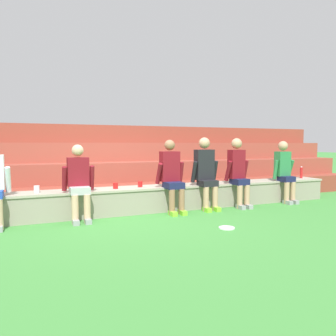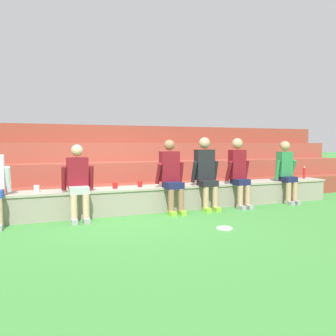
# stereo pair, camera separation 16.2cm
# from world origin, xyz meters

# --- Properties ---
(ground_plane) EXTENTS (80.00, 80.00, 0.00)m
(ground_plane) POSITION_xyz_m (0.00, 0.00, 0.00)
(ground_plane) COLOR #428E3D
(stone_seating_wall) EXTENTS (8.99, 0.57, 0.48)m
(stone_seating_wall) POSITION_xyz_m (0.00, 0.27, 0.25)
(stone_seating_wall) COLOR gray
(stone_seating_wall) RESTS_ON ground
(brick_bleachers) EXTENTS (12.80, 2.27, 1.76)m
(brick_bleachers) POSITION_xyz_m (0.00, 2.18, 0.66)
(brick_bleachers) COLOR brown
(brick_bleachers) RESTS_ON ground
(person_left_of_center) EXTENTS (0.53, 0.54, 1.28)m
(person_left_of_center) POSITION_xyz_m (-1.03, -0.03, 0.67)
(person_left_of_center) COLOR #DBAD89
(person_left_of_center) RESTS_ON ground
(person_center) EXTENTS (0.53, 0.58, 1.37)m
(person_center) POSITION_xyz_m (0.67, -0.00, 0.72)
(person_center) COLOR #996B4C
(person_center) RESTS_ON ground
(person_right_of_center) EXTENTS (0.55, 0.52, 1.42)m
(person_right_of_center) POSITION_xyz_m (1.41, 0.01, 0.76)
(person_right_of_center) COLOR tan
(person_right_of_center) RESTS_ON ground
(person_far_right) EXTENTS (0.49, 0.52, 1.41)m
(person_far_right) POSITION_xyz_m (2.14, -0.04, 0.74)
(person_far_right) COLOR tan
(person_far_right) RESTS_ON ground
(person_rightmost_edge) EXTENTS (0.49, 0.50, 1.35)m
(person_rightmost_edge) POSITION_xyz_m (3.39, -0.00, 0.72)
(person_rightmost_edge) COLOR tan
(person_rightmost_edge) RESTS_ON ground
(water_bottle_center_gap) EXTENTS (0.08, 0.08, 0.24)m
(water_bottle_center_gap) POSITION_xyz_m (3.70, 0.23, 0.59)
(water_bottle_center_gap) COLOR silver
(water_bottle_center_gap) RESTS_ON stone_seating_wall
(water_bottle_near_right) EXTENTS (0.06, 0.06, 0.28)m
(water_bottle_near_right) POSITION_xyz_m (4.19, 0.31, 0.61)
(water_bottle_near_right) COLOR red
(water_bottle_near_right) RESTS_ON stone_seating_wall
(plastic_cup_left_end) EXTENTS (0.09, 0.09, 0.11)m
(plastic_cup_left_end) POSITION_xyz_m (0.14, 0.27, 0.53)
(plastic_cup_left_end) COLOR red
(plastic_cup_left_end) RESTS_ON stone_seating_wall
(plastic_cup_right_end) EXTENTS (0.09, 0.09, 0.12)m
(plastic_cup_right_end) POSITION_xyz_m (-1.68, 0.24, 0.54)
(plastic_cup_right_end) COLOR white
(plastic_cup_right_end) RESTS_ON stone_seating_wall
(plastic_cup_middle) EXTENTS (0.09, 0.09, 0.11)m
(plastic_cup_middle) POSITION_xyz_m (-0.35, 0.21, 0.53)
(plastic_cup_middle) COLOR red
(plastic_cup_middle) RESTS_ON stone_seating_wall
(frisbee) EXTENTS (0.24, 0.24, 0.02)m
(frisbee) POSITION_xyz_m (0.98, -1.42, 0.01)
(frisbee) COLOR white
(frisbee) RESTS_ON ground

